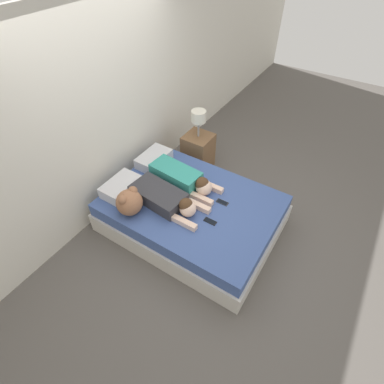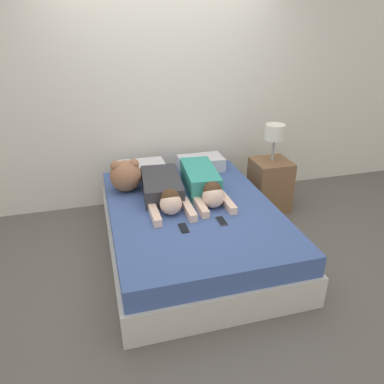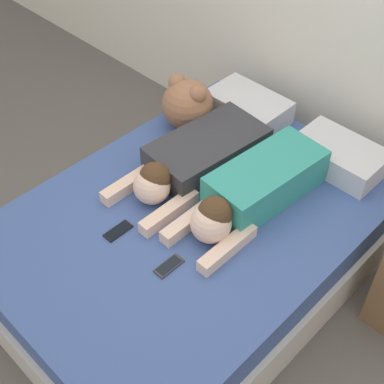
{
  "view_description": "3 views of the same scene",
  "coord_description": "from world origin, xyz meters",
  "px_view_note": "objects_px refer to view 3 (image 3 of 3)",
  "views": [
    {
      "loc": [
        -2.2,
        -1.4,
        3.15
      ],
      "look_at": [
        0.0,
        0.0,
        0.62
      ],
      "focal_mm": 28.0,
      "sensor_mm": 36.0,
      "label": 1
    },
    {
      "loc": [
        -0.82,
        -2.99,
        2.12
      ],
      "look_at": [
        0.0,
        0.0,
        0.62
      ],
      "focal_mm": 35.0,
      "sensor_mm": 36.0,
      "label": 2
    },
    {
      "loc": [
        1.37,
        -1.39,
        2.54
      ],
      "look_at": [
        0.0,
        0.0,
        0.62
      ],
      "focal_mm": 50.0,
      "sensor_mm": 36.0,
      "label": 3
    }
  ],
  "objects_px": {
    "pillow_head_left": "(248,107)",
    "pillow_head_right": "(339,156)",
    "person_left": "(193,160)",
    "cell_phone_left": "(118,231)",
    "cell_phone_right": "(169,266)",
    "bed": "(192,241)",
    "person_right": "(251,192)",
    "plush_toy": "(188,103)"
  },
  "relations": [
    {
      "from": "pillow_head_left",
      "to": "pillow_head_right",
      "type": "xyz_separation_m",
      "value": [
        0.68,
        0.0,
        0.0
      ]
    },
    {
      "from": "person_left",
      "to": "cell_phone_left",
      "type": "height_order",
      "value": "person_left"
    },
    {
      "from": "cell_phone_right",
      "to": "cell_phone_left",
      "type": "bearing_deg",
      "value": -175.49
    },
    {
      "from": "bed",
      "to": "pillow_head_right",
      "type": "distance_m",
      "value": 0.97
    },
    {
      "from": "cell_phone_left",
      "to": "cell_phone_right",
      "type": "distance_m",
      "value": 0.35
    },
    {
      "from": "person_right",
      "to": "pillow_head_right",
      "type": "bearing_deg",
      "value": 75.88
    },
    {
      "from": "pillow_head_right",
      "to": "person_right",
      "type": "xyz_separation_m",
      "value": [
        -0.15,
        -0.61,
        0.03
      ]
    },
    {
      "from": "pillow_head_left",
      "to": "person_left",
      "type": "height_order",
      "value": "person_left"
    },
    {
      "from": "person_right",
      "to": "bed",
      "type": "bearing_deg",
      "value": -127.07
    },
    {
      "from": "pillow_head_right",
      "to": "cell_phone_left",
      "type": "distance_m",
      "value": 1.32
    },
    {
      "from": "person_left",
      "to": "plush_toy",
      "type": "relative_size",
      "value": 3.02
    },
    {
      "from": "pillow_head_right",
      "to": "bed",
      "type": "bearing_deg",
      "value": -111.7
    },
    {
      "from": "bed",
      "to": "person_right",
      "type": "height_order",
      "value": "person_right"
    },
    {
      "from": "person_left",
      "to": "pillow_head_right",
      "type": "bearing_deg",
      "value": 48.09
    },
    {
      "from": "plush_toy",
      "to": "pillow_head_left",
      "type": "bearing_deg",
      "value": 58.19
    },
    {
      "from": "pillow_head_left",
      "to": "plush_toy",
      "type": "height_order",
      "value": "plush_toy"
    },
    {
      "from": "bed",
      "to": "person_left",
      "type": "relative_size",
      "value": 2.14
    },
    {
      "from": "bed",
      "to": "pillow_head_left",
      "type": "xyz_separation_m",
      "value": [
        -0.34,
        0.86,
        0.31
      ]
    },
    {
      "from": "bed",
      "to": "cell_phone_right",
      "type": "distance_m",
      "value": 0.45
    },
    {
      "from": "pillow_head_right",
      "to": "person_left",
      "type": "height_order",
      "value": "person_left"
    },
    {
      "from": "cell_phone_left",
      "to": "person_left",
      "type": "bearing_deg",
      "value": 94.32
    },
    {
      "from": "bed",
      "to": "plush_toy",
      "type": "xyz_separation_m",
      "value": [
        -0.55,
        0.52,
        0.41
      ]
    },
    {
      "from": "pillow_head_right",
      "to": "person_right",
      "type": "relative_size",
      "value": 0.51
    },
    {
      "from": "person_right",
      "to": "plush_toy",
      "type": "relative_size",
      "value": 2.96
    },
    {
      "from": "person_left",
      "to": "person_right",
      "type": "height_order",
      "value": "person_right"
    },
    {
      "from": "cell_phone_left",
      "to": "cell_phone_right",
      "type": "height_order",
      "value": "same"
    },
    {
      "from": "bed",
      "to": "cell_phone_left",
      "type": "height_order",
      "value": "cell_phone_left"
    },
    {
      "from": "bed",
      "to": "cell_phone_left",
      "type": "bearing_deg",
      "value": -115.54
    },
    {
      "from": "pillow_head_right",
      "to": "person_left",
      "type": "relative_size",
      "value": 0.5
    },
    {
      "from": "pillow_head_left",
      "to": "plush_toy",
      "type": "xyz_separation_m",
      "value": [
        -0.21,
        -0.34,
        0.09
      ]
    },
    {
      "from": "pillow_head_left",
      "to": "cell_phone_left",
      "type": "bearing_deg",
      "value": -82.21
    },
    {
      "from": "person_right",
      "to": "cell_phone_right",
      "type": "height_order",
      "value": "person_right"
    },
    {
      "from": "cell_phone_left",
      "to": "person_right",
      "type": "bearing_deg",
      "value": 59.44
    },
    {
      "from": "bed",
      "to": "pillow_head_left",
      "type": "distance_m",
      "value": 0.97
    },
    {
      "from": "bed",
      "to": "cell_phone_right",
      "type": "bearing_deg",
      "value": -62.57
    },
    {
      "from": "person_left",
      "to": "pillow_head_left",
      "type": "bearing_deg",
      "value": 101.07
    },
    {
      "from": "pillow_head_right",
      "to": "person_right",
      "type": "distance_m",
      "value": 0.63
    },
    {
      "from": "pillow_head_right",
      "to": "pillow_head_left",
      "type": "bearing_deg",
      "value": 180.0
    },
    {
      "from": "pillow_head_right",
      "to": "cell_phone_right",
      "type": "distance_m",
      "value": 1.21
    },
    {
      "from": "bed",
      "to": "cell_phone_left",
      "type": "distance_m",
      "value": 0.47
    },
    {
      "from": "person_right",
      "to": "pillow_head_left",
      "type": "bearing_deg",
      "value": 131.03
    },
    {
      "from": "pillow_head_right",
      "to": "plush_toy",
      "type": "height_order",
      "value": "plush_toy"
    }
  ]
}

